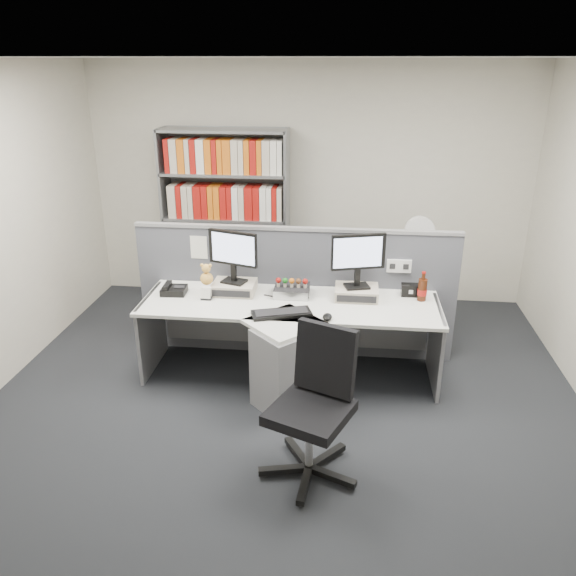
# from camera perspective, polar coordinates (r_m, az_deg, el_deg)

# --- Properties ---
(ground) EXTENTS (5.50, 5.50, 0.00)m
(ground) POSITION_cam_1_polar(r_m,az_deg,el_deg) (4.62, -0.91, -13.73)
(ground) COLOR #25272C
(ground) RESTS_ON ground
(room_shell) EXTENTS (5.04, 5.54, 2.72)m
(room_shell) POSITION_cam_1_polar(r_m,az_deg,el_deg) (3.85, -1.07, 8.43)
(room_shell) COLOR beige
(room_shell) RESTS_ON ground
(partition) EXTENTS (3.00, 0.08, 1.27)m
(partition) POSITION_cam_1_polar(r_m,az_deg,el_deg) (5.39, 0.74, -0.30)
(partition) COLOR #54565F
(partition) RESTS_ON ground
(desk) EXTENTS (2.60, 1.20, 0.72)m
(desk) POSITION_cam_1_polar(r_m,az_deg,el_deg) (4.88, -0.07, -5.30)
(desk) COLOR white
(desk) RESTS_ON ground
(monitor_riser_left) EXTENTS (0.38, 0.31, 0.10)m
(monitor_riser_left) POSITION_cam_1_polar(r_m,az_deg,el_deg) (5.17, -5.40, 0.05)
(monitor_riser_left) COLOR beige
(monitor_riser_left) RESTS_ON desk
(monitor_riser_right) EXTENTS (0.38, 0.31, 0.10)m
(monitor_riser_right) POSITION_cam_1_polar(r_m,az_deg,el_deg) (5.07, 6.87, -0.46)
(monitor_riser_right) COLOR beige
(monitor_riser_right) RESTS_ON desk
(monitor_left) EXTENTS (0.46, 0.21, 0.48)m
(monitor_left) POSITION_cam_1_polar(r_m,az_deg,el_deg) (5.06, -5.53, 3.58)
(monitor_left) COLOR black
(monitor_left) RESTS_ON monitor_riser_left
(monitor_right) EXTENTS (0.47, 0.20, 0.49)m
(monitor_right) POSITION_cam_1_polar(r_m,az_deg,el_deg) (4.96, 7.04, 3.18)
(monitor_right) COLOR black
(monitor_right) RESTS_ON monitor_riser_right
(desktop_pc) EXTENTS (0.31, 0.28, 0.08)m
(desktop_pc) POSITION_cam_1_polar(r_m,az_deg,el_deg) (5.10, 0.39, -0.26)
(desktop_pc) COLOR black
(desktop_pc) RESTS_ON desk
(figurines) EXTENTS (0.29, 0.05, 0.09)m
(figurines) POSITION_cam_1_polar(r_m,az_deg,el_deg) (5.05, 0.37, 0.63)
(figurines) COLOR beige
(figurines) RESTS_ON desktop_pc
(keyboard) EXTENTS (0.52, 0.33, 0.03)m
(keyboard) POSITION_cam_1_polar(r_m,az_deg,el_deg) (4.72, -0.66, -2.54)
(keyboard) COLOR black
(keyboard) RESTS_ON desk
(mouse) EXTENTS (0.08, 0.12, 0.05)m
(mouse) POSITION_cam_1_polar(r_m,az_deg,el_deg) (4.64, 3.96, -2.91)
(mouse) COLOR black
(mouse) RESTS_ON desk
(desk_phone) EXTENTS (0.23, 0.21, 0.09)m
(desk_phone) POSITION_cam_1_polar(r_m,az_deg,el_deg) (5.24, -11.39, -0.18)
(desk_phone) COLOR black
(desk_phone) RESTS_ON desk
(desk_calendar) EXTENTS (0.09, 0.07, 0.11)m
(desk_calendar) POSITION_cam_1_polar(r_m,az_deg,el_deg) (5.06, -8.19, -0.61)
(desk_calendar) COLOR black
(desk_calendar) RESTS_ON desk
(plush_toy) EXTENTS (0.12, 0.12, 0.20)m
(plush_toy) POSITION_cam_1_polar(r_m,az_deg,el_deg) (5.10, -8.15, 1.22)
(plush_toy) COLOR gold
(plush_toy) RESTS_ON monitor_riser_left
(speaker) EXTENTS (0.16, 0.09, 0.11)m
(speaker) POSITION_cam_1_polar(r_m,az_deg,el_deg) (5.20, 12.16, -0.19)
(speaker) COLOR black
(speaker) RESTS_ON desk
(cola_bottle) EXTENTS (0.08, 0.08, 0.27)m
(cola_bottle) POSITION_cam_1_polar(r_m,az_deg,el_deg) (5.10, 13.29, -0.17)
(cola_bottle) COLOR #3F190A
(cola_bottle) RESTS_ON desk
(shelving_unit) EXTENTS (1.41, 0.40, 2.00)m
(shelving_unit) POSITION_cam_1_polar(r_m,az_deg,el_deg) (6.54, -6.17, 6.65)
(shelving_unit) COLOR gray
(shelving_unit) RESTS_ON ground
(filing_cabinet) EXTENTS (0.45, 0.61, 0.70)m
(filing_cabinet) POSITION_cam_1_polar(r_m,az_deg,el_deg) (6.22, 12.45, -0.70)
(filing_cabinet) COLOR gray
(filing_cabinet) RESTS_ON ground
(desk_fan) EXTENTS (0.31, 0.18, 0.52)m
(desk_fan) POSITION_cam_1_polar(r_m,az_deg,el_deg) (5.99, 12.97, 5.25)
(desk_fan) COLOR white
(desk_fan) RESTS_ON filing_cabinet
(office_chair) EXTENTS (0.69, 0.70, 1.03)m
(office_chair) POSITION_cam_1_polar(r_m,az_deg,el_deg) (3.92, 2.77, -11.15)
(office_chair) COLOR silver
(office_chair) RESTS_ON ground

